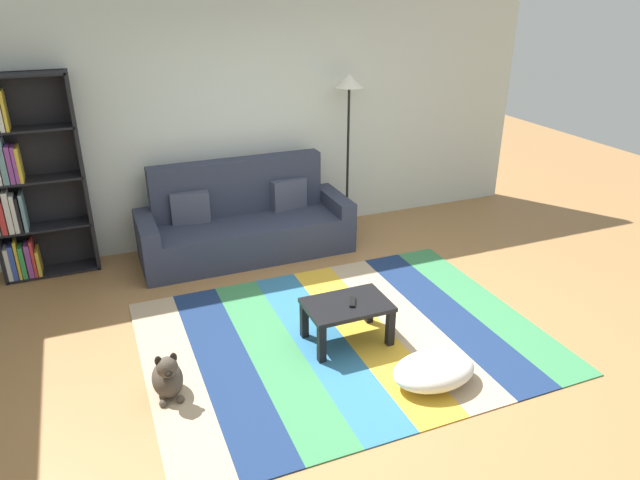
# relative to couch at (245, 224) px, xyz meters

# --- Properties ---
(ground_plane) EXTENTS (14.00, 14.00, 0.00)m
(ground_plane) POSITION_rel_couch_xyz_m (0.34, -2.02, -0.34)
(ground_plane) COLOR #9E7042
(back_wall) EXTENTS (6.80, 0.10, 2.70)m
(back_wall) POSITION_rel_couch_xyz_m (0.34, 0.53, 1.01)
(back_wall) COLOR silver
(back_wall) RESTS_ON ground_plane
(rug) EXTENTS (3.26, 2.47, 0.01)m
(rug) POSITION_rel_couch_xyz_m (0.30, -1.96, -0.33)
(rug) COLOR tan
(rug) RESTS_ON ground_plane
(couch) EXTENTS (2.26, 0.80, 1.00)m
(couch) POSITION_rel_couch_xyz_m (0.00, 0.00, 0.00)
(couch) COLOR #2D3347
(couch) RESTS_ON ground_plane
(bookshelf) EXTENTS (0.90, 0.28, 2.01)m
(bookshelf) POSITION_rel_couch_xyz_m (-2.09, 0.28, 0.65)
(bookshelf) COLOR black
(bookshelf) RESTS_ON ground_plane
(coffee_table) EXTENTS (0.69, 0.46, 0.36)m
(coffee_table) POSITION_rel_couch_xyz_m (0.30, -2.02, -0.04)
(coffee_table) COLOR black
(coffee_table) RESTS_ON rug
(pouf) EXTENTS (0.65, 0.44, 0.22)m
(pouf) POSITION_rel_couch_xyz_m (0.66, -2.78, -0.22)
(pouf) COLOR white
(pouf) RESTS_ON rug
(dog) EXTENTS (0.22, 0.35, 0.40)m
(dog) POSITION_rel_couch_xyz_m (-1.19, -2.17, -0.18)
(dog) COLOR #473D33
(dog) RESTS_ON ground_plane
(standing_lamp) EXTENTS (0.32, 0.32, 1.83)m
(standing_lamp) POSITION_rel_couch_xyz_m (1.31, 0.18, 1.19)
(standing_lamp) COLOR black
(standing_lamp) RESTS_ON ground_plane
(tv_remote) EXTENTS (0.11, 0.15, 0.02)m
(tv_remote) POSITION_rel_couch_xyz_m (0.34, -2.04, 0.04)
(tv_remote) COLOR black
(tv_remote) RESTS_ON coffee_table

